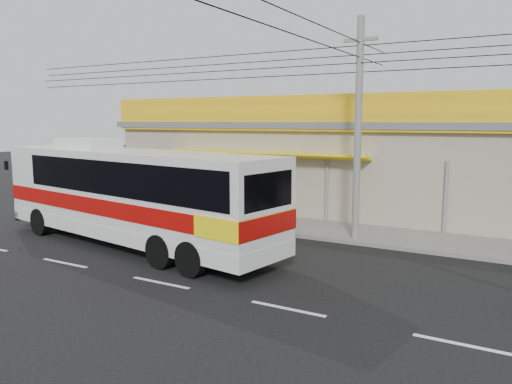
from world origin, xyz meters
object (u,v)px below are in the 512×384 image
motorbike_dark (153,203)px  utility_pole (360,57)px  motorbike_red (153,204)px  coach_bus (135,191)px

motorbike_dark → utility_pole: (10.00, -0.05, 6.16)m
motorbike_red → utility_pole: utility_pole is taller
motorbike_dark → utility_pole: 11.74m
coach_bus → utility_pole: 9.42m
motorbike_red → motorbike_dark: 0.18m
motorbike_dark → motorbike_red: bearing=57.1°
coach_bus → motorbike_red: bearing=134.9°
utility_pole → motorbike_dark: bearing=179.7°
motorbike_red → utility_pole: (10.12, -0.18, 6.21)m
motorbike_red → motorbike_dark: motorbike_dark is taller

